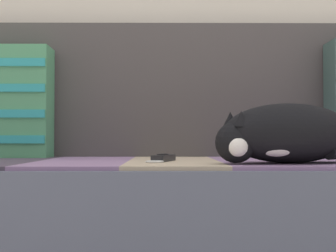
{
  "coord_description": "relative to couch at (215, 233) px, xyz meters",
  "views": [
    {
      "loc": [
        -0.16,
        -1.43,
        0.5
      ],
      "look_at": [
        -0.14,
        0.04,
        0.54
      ],
      "focal_mm": 55.0,
      "sensor_mm": 36.0,
      "label": 1
    }
  ],
  "objects": [
    {
      "name": "game_remote_far",
      "position": [
        -0.16,
        -0.11,
        0.23
      ],
      "size": [
        0.09,
        0.19,
        0.02
      ],
      "color": "black",
      "rests_on": "couch"
    },
    {
      "name": "sofa_backrest",
      "position": [
        0.0,
        0.36,
        0.46
      ],
      "size": [
        2.14,
        0.14,
        0.48
      ],
      "color": "#474242",
      "rests_on": "couch"
    },
    {
      "name": "sleeping_cat",
      "position": [
        0.16,
        -0.24,
        0.3
      ],
      "size": [
        0.43,
        0.33,
        0.15
      ],
      "color": "black",
      "rests_on": "couch"
    },
    {
      "name": "couch",
      "position": [
        0.0,
        0.0,
        0.0
      ],
      "size": [
        2.18,
        0.86,
        0.44
      ],
      "color": "#3D3838",
      "rests_on": "ground_plane"
    }
  ]
}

